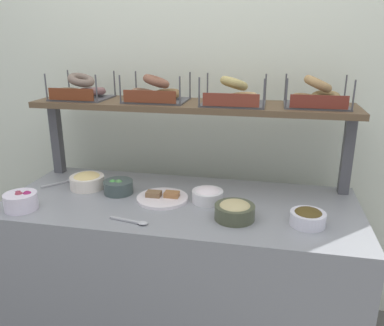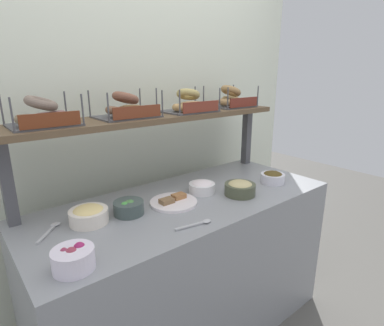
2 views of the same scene
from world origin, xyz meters
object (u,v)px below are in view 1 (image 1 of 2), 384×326
Objects in this scene: bowl_chocolate_spread at (308,217)px; bagel_basket_sesame at (233,95)px; bowl_egg_salad at (87,181)px; serving_spoon_by_edge at (64,182)px; bowl_veggie_mix at (118,187)px; bowl_cream_cheese at (208,195)px; bowl_hummus at (235,210)px; bagel_basket_cinnamon_raisin at (156,92)px; bowl_beet_salad at (21,201)px; serving_spoon_near_plate at (134,222)px; serving_plate_white at (163,198)px; bagel_basket_everything at (316,96)px; bagel_basket_poppy at (81,90)px.

bowl_chocolate_spread is 0.69m from bagel_basket_sesame.
bowl_egg_salad is 1.25× the size of serving_spoon_by_edge.
bowl_egg_salad is 0.57× the size of bagel_basket_sesame.
bowl_veggie_mix is 0.98× the size of bowl_cream_cheese.
bowl_hummus is at bearing -47.53° from bowl_cream_cheese.
bowl_veggie_mix is 0.47× the size of bagel_basket_cinnamon_raisin.
bowl_beet_salad is 0.35m from bowl_egg_salad.
bowl_egg_salad is at bearing 138.65° from serving_spoon_near_plate.
bagel_basket_sesame is at bearing 55.94° from serving_spoon_near_plate.
serving_plate_white is 1.77× the size of serving_spoon_by_edge.
bagel_basket_everything reaches higher than bagel_basket_sesame.
bowl_hummus is at bearing -24.56° from bagel_basket_poppy.
bagel_basket_poppy is (-0.09, 0.20, 0.44)m from bowl_egg_salad.
bowl_cream_cheese is 0.48× the size of bagel_basket_sesame.
serving_spoon_by_edge is (-0.34, 0.07, -0.03)m from bowl_veggie_mix.
serving_spoon_near_plate is (-0.41, -0.13, -0.03)m from bowl_hummus.
bowl_chocolate_spread is at bearing -10.61° from serving_spoon_by_edge.
serving_spoon_near_plate is at bearing -169.36° from bowl_chocolate_spread.
bowl_beet_salad is 0.47× the size of bagel_basket_sesame.
bowl_cream_cheese is 0.50m from bagel_basket_sesame.
serving_spoon_by_edge is 0.50m from bagel_basket_poppy.
bowl_hummus is 0.30m from bowl_chocolate_spread.
bagel_basket_sesame reaches higher than bowl_beet_salad.
bowl_cream_cheese reaches higher than serving_spoon_near_plate.
bagel_basket_everything is at bearing 21.71° from bowl_beet_salad.
serving_spoon_by_edge is at bearing 169.39° from bowl_chocolate_spread.
bagel_basket_poppy is (0.08, 0.50, 0.44)m from bowl_beet_salad.
bagel_basket_poppy reaches higher than bowl_chocolate_spread.
bowl_beet_salad is at bearing -174.04° from bowl_hummus.
bagel_basket_cinnamon_raisin is at bearing -179.44° from bagel_basket_everything.
bowl_veggie_mix is 0.47× the size of bagel_basket_sesame.
bowl_hummus is 0.60× the size of bagel_basket_poppy.
bowl_hummus and bowl_egg_salad have the same top height.
bagel_basket_everything is at bearing 36.21° from serving_spoon_near_plate.
bowl_egg_salad is at bearing -12.74° from serving_spoon_by_edge.
bowl_beet_salad is 0.45m from bowl_veggie_mix.
bowl_veggie_mix is 0.83× the size of bowl_egg_salad.
bowl_chocolate_spread is 0.60m from bagel_basket_everything.
bowl_veggie_mix is 1.00× the size of bowl_chocolate_spread.
bagel_basket_sesame reaches higher than bowl_egg_salad.
bowl_hummus is 0.43m from serving_spoon_near_plate.
serving_plate_white is at bearing -158.21° from bagel_basket_everything.
serving_plate_white is at bearing -140.42° from bagel_basket_sesame.
bowl_cream_cheese is 0.47× the size of bagel_basket_cinnamon_raisin.
bowl_chocolate_spread is (0.30, 0.01, -0.00)m from bowl_hummus.
bagel_basket_everything is at bearing 51.31° from bowl_hummus.
bagel_basket_everything reaches higher than bowl_egg_salad.
bowl_egg_salad is (-0.78, 0.20, 0.00)m from bowl_hummus.
bowl_cream_cheese is at bearing 5.59° from serving_plate_white.
bagel_basket_poppy is at bearing 152.90° from serving_plate_white.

